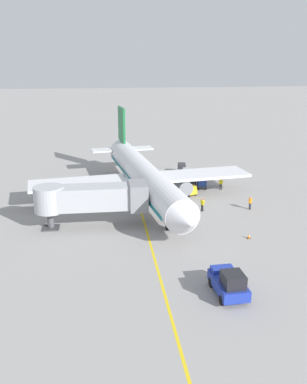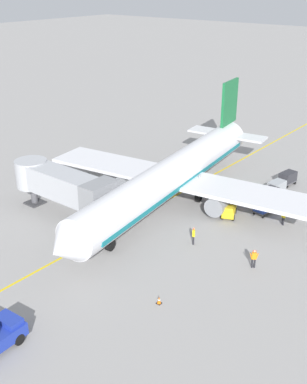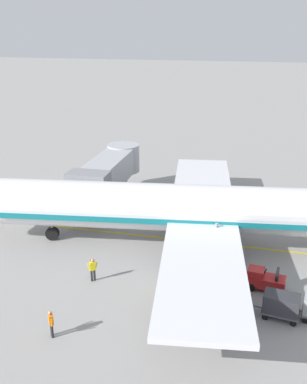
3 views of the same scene
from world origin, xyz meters
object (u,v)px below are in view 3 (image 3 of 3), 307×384
baggage_tug_trailing (192,282)px  ground_crew_loader (51,322)px  baggage_cart_front (231,306)px  ground_crew_wing_walker (208,331)px  ground_crew_marshaller (93,268)px  baggage_tug_lead (265,280)px  jet_bridge (109,171)px  baggage_cart_second_in_train (281,304)px  parked_airliner (193,209)px

baggage_tug_trailing → ground_crew_loader: size_ratio=1.64×
baggage_cart_front → ground_crew_wing_walker: 2.78m
ground_crew_wing_walker → ground_crew_marshaller: (4.73, 8.54, 0.00)m
baggage_tug_lead → baggage_cart_front: baggage_tug_lead is taller
baggage_cart_front → ground_crew_marshaller: ground_crew_marshaller is taller
baggage_cart_front → baggage_tug_trailing: bearing=48.2°
baggage_tug_trailing → baggage_cart_front: baggage_tug_trailing is taller
jet_bridge → baggage_tug_lead: (-11.76, -14.92, -2.74)m
ground_crew_loader → ground_crew_marshaller: 6.13m
baggage_tug_lead → baggage_cart_front: (-3.89, 1.90, 0.24)m
baggage_cart_second_in_train → ground_crew_loader: (-4.89, 12.59, 0.00)m
parked_airliner → jet_bridge: bearing=53.9°
jet_bridge → ground_crew_wing_walker: (-18.23, -11.99, -2.50)m
jet_bridge → ground_crew_wing_walker: bearing=-146.7°
jet_bridge → ground_crew_marshaller: bearing=-165.7°
jet_bridge → ground_crew_loader: 20.06m
baggage_tug_trailing → baggage_cart_second_in_train: size_ratio=0.93×
baggage_cart_front → ground_crew_marshaller: size_ratio=1.76×
parked_airliner → baggage_cart_front: 9.91m
jet_bridge → baggage_cart_front: jet_bridge is taller
baggage_cart_second_in_train → ground_crew_marshaller: ground_crew_marshaller is taller
baggage_cart_front → ground_crew_loader: size_ratio=1.76×
parked_airliner → baggage_cart_front: bearing=-157.2°
jet_bridge → baggage_tug_trailing: jet_bridge is taller
jet_bridge → baggage_tug_trailing: size_ratio=4.53×
jet_bridge → baggage_cart_front: 20.52m
baggage_tug_trailing → baggage_cart_second_in_train: baggage_tug_trailing is taller
baggage_cart_front → ground_crew_loader: 10.47m
baggage_tug_trailing → ground_crew_wing_walker: 5.33m
baggage_tug_lead → ground_crew_wing_walker: size_ratio=1.56×
baggage_cart_second_in_train → ground_crew_wing_walker: (-3.50, 3.92, 0.00)m
jet_bridge → baggage_tug_lead: bearing=-128.3°
jet_bridge → baggage_cart_front: bearing=-140.3°
baggage_tug_lead → baggage_cart_front: bearing=154.0°
baggage_tug_trailing → ground_crew_wing_walker: bearing=-161.1°
baggage_cart_second_in_train → ground_crew_wing_walker: bearing=131.7°
parked_airliner → baggage_cart_second_in_train: bearing=-140.2°
baggage_tug_trailing → baggage_cart_front: bearing=-131.8°
baggage_tug_lead → ground_crew_wing_walker: bearing=155.6°
baggage_tug_trailing → ground_crew_wing_walker: (-5.04, -1.72, 0.24)m
baggage_tug_trailing → baggage_cart_front: 3.71m
baggage_cart_second_in_train → ground_crew_loader: bearing=111.2°
ground_crew_marshaller → baggage_tug_trailing: bearing=-87.4°
jet_bridge → baggage_tug_trailing: (-13.19, -10.26, -2.74)m
ground_crew_wing_walker → baggage_tug_trailing: bearing=18.9°
ground_crew_loader → ground_crew_marshaller: bearing=-1.1°
parked_airliner → ground_crew_marshaller: size_ratio=22.08×
jet_bridge → ground_crew_loader: (-19.62, -3.32, -2.50)m
jet_bridge → ground_crew_wing_walker: size_ratio=7.43×
parked_airliner → ground_crew_loader: size_ratio=22.08×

